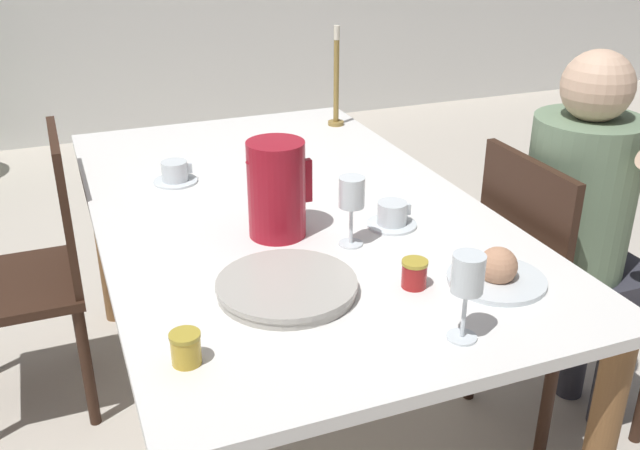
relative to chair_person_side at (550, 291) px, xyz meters
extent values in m
plane|color=beige|center=(-0.70, 0.31, -0.49)|extent=(20.00, 20.00, 0.00)
cube|color=white|center=(-0.70, 0.31, 0.25)|extent=(1.04, 1.76, 0.03)
cylinder|color=brown|center=(-1.16, 1.13, -0.13)|extent=(0.07, 0.07, 0.72)
cylinder|color=brown|center=(-0.25, 1.13, -0.13)|extent=(0.07, 0.07, 0.72)
cylinder|color=#331E14|center=(0.26, 0.18, -0.28)|extent=(0.04, 0.04, 0.42)
cylinder|color=#331E14|center=(-0.11, 0.18, -0.28)|extent=(0.04, 0.04, 0.42)
cylinder|color=#331E14|center=(-0.11, -0.18, -0.28)|extent=(0.04, 0.04, 0.42)
cube|color=#331E14|center=(0.07, 0.00, -0.05)|extent=(0.42, 0.42, 0.03)
cube|color=#331E14|center=(-0.12, 0.00, 0.20)|extent=(0.03, 0.39, 0.46)
cylinder|color=#331E14|center=(-1.30, 0.51, -0.28)|extent=(0.04, 0.04, 0.42)
cylinder|color=#331E14|center=(-1.30, 0.88, -0.28)|extent=(0.04, 0.04, 0.42)
cube|color=#331E14|center=(-1.48, 0.70, -0.05)|extent=(0.42, 0.42, 0.03)
cube|color=#331E14|center=(-1.29, 0.70, 0.20)|extent=(0.03, 0.39, 0.46)
cylinder|color=#33333D|center=(0.22, 0.08, -0.26)|extent=(0.09, 0.09, 0.45)
cylinder|color=#33333D|center=(0.22, -0.08, -0.26)|extent=(0.09, 0.09, 0.45)
cube|color=#33333D|center=(0.14, 0.00, 0.01)|extent=(0.30, 0.34, 0.11)
cylinder|color=slate|center=(0.05, 0.00, 0.29)|extent=(0.30, 0.30, 0.46)
sphere|color=#D6AD8E|center=(0.05, 0.00, 0.60)|extent=(0.19, 0.19, 0.19)
cylinder|color=#A31423|center=(-0.79, 0.13, 0.39)|extent=(0.15, 0.15, 0.25)
cube|color=#A31423|center=(-0.70, 0.13, 0.40)|extent=(0.02, 0.02, 0.11)
cone|color=#A31423|center=(-0.85, 0.13, 0.49)|extent=(0.04, 0.04, 0.04)
cylinder|color=white|center=(-0.64, 0.01, 0.27)|extent=(0.06, 0.06, 0.00)
cylinder|color=white|center=(-0.64, 0.01, 0.32)|extent=(0.01, 0.01, 0.10)
cylinder|color=white|center=(-0.64, 0.01, 0.40)|extent=(0.06, 0.06, 0.08)
cylinder|color=white|center=(-0.60, -0.45, 0.27)|extent=(0.06, 0.06, 0.00)
cylinder|color=white|center=(-0.60, -0.45, 0.32)|extent=(0.01, 0.01, 0.10)
cylinder|color=white|center=(-0.60, -0.45, 0.41)|extent=(0.06, 0.06, 0.08)
cylinder|color=red|center=(-0.60, -0.45, 0.39)|extent=(0.05, 0.05, 0.04)
cylinder|color=silver|center=(-0.49, 0.07, 0.27)|extent=(0.13, 0.13, 0.01)
cylinder|color=silver|center=(-0.49, 0.07, 0.30)|extent=(0.08, 0.08, 0.06)
cube|color=silver|center=(-0.45, 0.07, 0.30)|extent=(0.01, 0.01, 0.03)
cylinder|color=silver|center=(-0.96, 0.59, 0.27)|extent=(0.13, 0.13, 0.01)
cylinder|color=silver|center=(-0.96, 0.59, 0.30)|extent=(0.08, 0.08, 0.06)
cube|color=silver|center=(-0.92, 0.59, 0.30)|extent=(0.01, 0.01, 0.03)
cylinder|color=#B7B2A8|center=(-0.86, -0.16, 0.27)|extent=(0.30, 0.30, 0.02)
cylinder|color=#B7B2A8|center=(-0.86, -0.16, 0.29)|extent=(0.31, 0.31, 0.01)
cylinder|color=silver|center=(-0.41, -0.28, 0.27)|extent=(0.22, 0.22, 0.01)
sphere|color=tan|center=(-0.41, -0.28, 0.30)|extent=(0.09, 0.09, 0.09)
cylinder|color=gold|center=(-1.12, -0.33, 0.30)|extent=(0.06, 0.06, 0.06)
cylinder|color=gold|center=(-1.12, -0.33, 0.32)|extent=(0.06, 0.06, 0.01)
cylinder|color=#A81E1E|center=(-0.59, -0.23, 0.30)|extent=(0.06, 0.06, 0.06)
cylinder|color=gold|center=(-0.59, -0.23, 0.32)|extent=(0.06, 0.06, 0.01)
cylinder|color=olive|center=(-0.28, 0.96, 0.27)|extent=(0.06, 0.06, 0.01)
cylinder|color=olive|center=(-0.28, 0.96, 0.43)|extent=(0.02, 0.02, 0.30)
cylinder|color=beige|center=(-0.28, 0.96, 0.61)|extent=(0.02, 0.02, 0.05)
camera|label=1|loc=(-1.29, -1.44, 1.05)|focal=40.00mm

